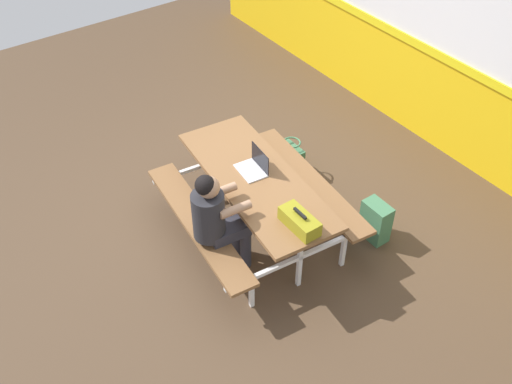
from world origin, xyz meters
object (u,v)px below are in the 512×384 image
at_px(toolbox_grey, 299,221).
at_px(backpack_dark, 376,221).
at_px(tote_bag_bright, 291,158).
at_px(picnic_table_main, 256,190).
at_px(laptop_silver, 254,166).
at_px(student_nearer, 217,216).

height_order(toolbox_grey, backpack_dark, toolbox_grey).
bearing_deg(toolbox_grey, backpack_dark, 90.09).
xyz_separation_m(backpack_dark, tote_bag_bright, (-1.33, -0.06, -0.02)).
height_order(picnic_table_main, laptop_silver, laptop_silver).
bearing_deg(backpack_dark, student_nearer, -110.28).
distance_m(toolbox_grey, backpack_dark, 1.19).
relative_size(student_nearer, laptop_silver, 3.54).
bearing_deg(backpack_dark, laptop_silver, -133.85).
distance_m(student_nearer, toolbox_grey, 0.76).
bearing_deg(student_nearer, laptop_silver, 115.54).
height_order(backpack_dark, tote_bag_bright, backpack_dark).
distance_m(picnic_table_main, student_nearer, 0.63).
distance_m(picnic_table_main, toolbox_grey, 0.81).
relative_size(picnic_table_main, backpack_dark, 4.68).
height_order(laptop_silver, toolbox_grey, laptop_silver).
bearing_deg(tote_bag_bright, backpack_dark, 2.40).
height_order(picnic_table_main, toolbox_grey, toolbox_grey).
relative_size(toolbox_grey, tote_bag_bright, 0.93).
bearing_deg(backpack_dark, picnic_table_main, -128.84).
xyz_separation_m(laptop_silver, tote_bag_bright, (-0.46, 0.85, -0.59)).
distance_m(student_nearer, tote_bag_bright, 1.74).
distance_m(toolbox_grey, tote_bag_bright, 1.76).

